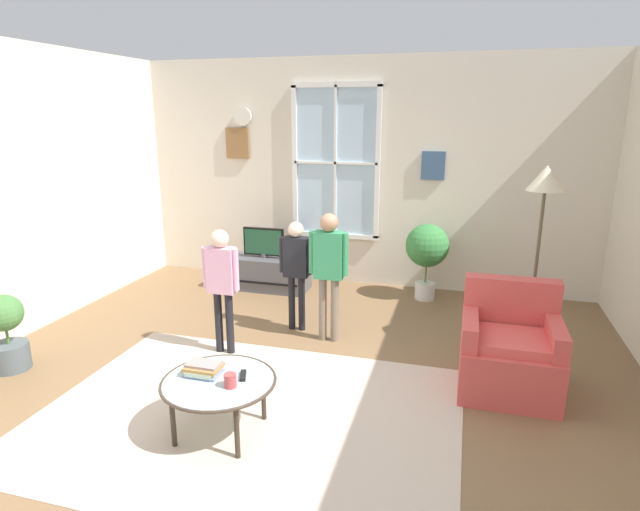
{
  "coord_description": "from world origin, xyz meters",
  "views": [
    {
      "loc": [
        1.3,
        -3.38,
        2.19
      ],
      "look_at": [
        0.1,
        0.89,
        0.97
      ],
      "focal_mm": 29.22,
      "sensor_mm": 36.0,
      "label": 1
    }
  ],
  "objects_px": {
    "television": "(264,242)",
    "coffee_table": "(219,383)",
    "cup": "(230,380)",
    "person_pink_shirt": "(222,277)",
    "book_stack": "(204,369)",
    "potted_plant_corner": "(6,331)",
    "potted_plant_by_window": "(427,249)",
    "floor_lamp": "(544,198)",
    "tv_stand": "(265,273)",
    "armchair": "(509,351)",
    "person_green_shirt": "(329,263)",
    "person_black_shirt": "(296,263)",
    "remote_near_books": "(243,375)"
  },
  "relations": [
    {
      "from": "coffee_table",
      "to": "person_pink_shirt",
      "type": "relative_size",
      "value": 0.68
    },
    {
      "from": "tv_stand",
      "to": "armchair",
      "type": "distance_m",
      "value": 3.39
    },
    {
      "from": "remote_near_books",
      "to": "potted_plant_by_window",
      "type": "xyz_separation_m",
      "value": [
        1.02,
        3.1,
        0.21
      ]
    },
    {
      "from": "television",
      "to": "armchair",
      "type": "relative_size",
      "value": 0.61
    },
    {
      "from": "book_stack",
      "to": "remote_near_books",
      "type": "bearing_deg",
      "value": 8.27
    },
    {
      "from": "television",
      "to": "coffee_table",
      "type": "relative_size",
      "value": 0.66
    },
    {
      "from": "book_stack",
      "to": "remote_near_books",
      "type": "distance_m",
      "value": 0.28
    },
    {
      "from": "television",
      "to": "potted_plant_by_window",
      "type": "relative_size",
      "value": 0.57
    },
    {
      "from": "television",
      "to": "person_green_shirt",
      "type": "distance_m",
      "value": 1.79
    },
    {
      "from": "cup",
      "to": "book_stack",
      "type": "bearing_deg",
      "value": 156.82
    },
    {
      "from": "book_stack",
      "to": "person_pink_shirt",
      "type": "relative_size",
      "value": 0.21
    },
    {
      "from": "tv_stand",
      "to": "coffee_table",
      "type": "height_order",
      "value": "tv_stand"
    },
    {
      "from": "person_pink_shirt",
      "to": "potted_plant_corner",
      "type": "relative_size",
      "value": 1.73
    },
    {
      "from": "person_black_shirt",
      "to": "television",
      "type": "bearing_deg",
      "value": 125.35
    },
    {
      "from": "tv_stand",
      "to": "book_stack",
      "type": "bearing_deg",
      "value": -76.32
    },
    {
      "from": "television",
      "to": "person_pink_shirt",
      "type": "bearing_deg",
      "value": -79.98
    },
    {
      "from": "remote_near_books",
      "to": "person_pink_shirt",
      "type": "xyz_separation_m",
      "value": [
        -0.68,
        1.09,
        0.33
      ]
    },
    {
      "from": "potted_plant_by_window",
      "to": "floor_lamp",
      "type": "bearing_deg",
      "value": -50.11
    },
    {
      "from": "potted_plant_corner",
      "to": "floor_lamp",
      "type": "xyz_separation_m",
      "value": [
        4.42,
        1.56,
        1.12
      ]
    },
    {
      "from": "book_stack",
      "to": "potted_plant_corner",
      "type": "distance_m",
      "value": 2.1
    },
    {
      "from": "person_green_shirt",
      "to": "potted_plant_corner",
      "type": "relative_size",
      "value": 1.87
    },
    {
      "from": "armchair",
      "to": "potted_plant_by_window",
      "type": "height_order",
      "value": "potted_plant_by_window"
    },
    {
      "from": "cup",
      "to": "potted_plant_corner",
      "type": "bearing_deg",
      "value": 169.62
    },
    {
      "from": "armchair",
      "to": "coffee_table",
      "type": "height_order",
      "value": "armchair"
    },
    {
      "from": "remote_near_books",
      "to": "potted_plant_by_window",
      "type": "relative_size",
      "value": 0.15
    },
    {
      "from": "armchair",
      "to": "person_green_shirt",
      "type": "height_order",
      "value": "person_green_shirt"
    },
    {
      "from": "television",
      "to": "person_pink_shirt",
      "type": "height_order",
      "value": "person_pink_shirt"
    },
    {
      "from": "armchair",
      "to": "potted_plant_by_window",
      "type": "bearing_deg",
      "value": 112.49
    },
    {
      "from": "coffee_table",
      "to": "floor_lamp",
      "type": "distance_m",
      "value": 3.13
    },
    {
      "from": "potted_plant_by_window",
      "to": "armchair",
      "type": "bearing_deg",
      "value": -67.51
    },
    {
      "from": "armchair",
      "to": "potted_plant_corner",
      "type": "relative_size",
      "value": 1.27
    },
    {
      "from": "book_stack",
      "to": "remote_near_books",
      "type": "height_order",
      "value": "book_stack"
    },
    {
      "from": "floor_lamp",
      "to": "tv_stand",
      "type": "bearing_deg",
      "value": 160.31
    },
    {
      "from": "television",
      "to": "potted_plant_by_window",
      "type": "xyz_separation_m",
      "value": [
        2.02,
        0.16,
        0.01
      ]
    },
    {
      "from": "cup",
      "to": "potted_plant_corner",
      "type": "height_order",
      "value": "potted_plant_corner"
    },
    {
      "from": "book_stack",
      "to": "potted_plant_by_window",
      "type": "xyz_separation_m",
      "value": [
        1.29,
        3.14,
        0.17
      ]
    },
    {
      "from": "coffee_table",
      "to": "cup",
      "type": "distance_m",
      "value": 0.15
    },
    {
      "from": "cup",
      "to": "person_black_shirt",
      "type": "bearing_deg",
      "value": 94.98
    },
    {
      "from": "book_stack",
      "to": "floor_lamp",
      "type": "height_order",
      "value": "floor_lamp"
    },
    {
      "from": "person_pink_shirt",
      "to": "potted_plant_by_window",
      "type": "relative_size",
      "value": 1.28
    },
    {
      "from": "tv_stand",
      "to": "coffee_table",
      "type": "xyz_separation_m",
      "value": [
        0.86,
        -3.03,
        0.18
      ]
    },
    {
      "from": "tv_stand",
      "to": "person_green_shirt",
      "type": "xyz_separation_m",
      "value": [
        1.2,
        -1.32,
        0.6
      ]
    },
    {
      "from": "cup",
      "to": "person_black_shirt",
      "type": "height_order",
      "value": "person_black_shirt"
    },
    {
      "from": "television",
      "to": "coffee_table",
      "type": "distance_m",
      "value": 3.16
    },
    {
      "from": "remote_near_books",
      "to": "potted_plant_by_window",
      "type": "distance_m",
      "value": 3.27
    },
    {
      "from": "remote_near_books",
      "to": "coffee_table",
      "type": "bearing_deg",
      "value": -147.65
    },
    {
      "from": "book_stack",
      "to": "person_green_shirt",
      "type": "relative_size",
      "value": 0.19
    },
    {
      "from": "television",
      "to": "person_black_shirt",
      "type": "bearing_deg",
      "value": -54.65
    },
    {
      "from": "armchair",
      "to": "remote_near_books",
      "type": "relative_size",
      "value": 6.21
    },
    {
      "from": "person_pink_shirt",
      "to": "floor_lamp",
      "type": "distance_m",
      "value": 2.94
    }
  ]
}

